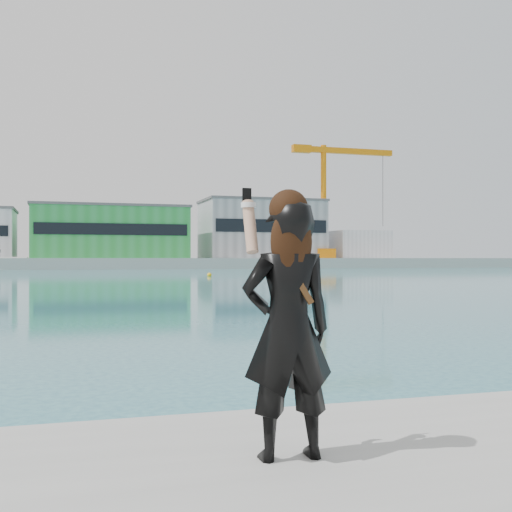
% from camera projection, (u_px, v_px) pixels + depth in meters
% --- Properties ---
extents(far_quay, '(320.00, 40.00, 2.00)m').
position_uv_depth(far_quay, '(68.00, 263.00, 128.77)').
color(far_quay, '#9E9E99').
rests_on(far_quay, ground).
extents(warehouse_green, '(30.60, 16.36, 10.50)m').
position_uv_depth(warehouse_green, '(110.00, 232.00, 129.15)').
color(warehouse_green, green).
rests_on(warehouse_green, far_quay).
extents(warehouse_grey_right, '(25.50, 15.35, 12.50)m').
position_uv_depth(warehouse_grey_right, '(261.00, 229.00, 138.37)').
color(warehouse_grey_right, gray).
rests_on(warehouse_grey_right, far_quay).
extents(ancillary_shed, '(12.00, 10.00, 6.00)m').
position_uv_depth(ancillary_shed, '(358.00, 245.00, 142.80)').
color(ancillary_shed, silver).
rests_on(ancillary_shed, far_quay).
extents(dock_crane, '(23.00, 4.00, 24.00)m').
position_uv_depth(dock_crane, '(329.00, 197.00, 136.46)').
color(dock_crane, orange).
rests_on(dock_crane, far_quay).
extents(flagpole_right, '(1.28, 0.16, 8.00)m').
position_uv_depth(flagpole_right, '(185.00, 235.00, 126.52)').
color(flagpole_right, silver).
rests_on(flagpole_right, far_quay).
extents(buoy_near, '(0.50, 0.50, 0.50)m').
position_uv_depth(buoy_near, '(209.00, 276.00, 71.50)').
color(buoy_near, yellow).
rests_on(buoy_near, ground).
extents(woman, '(0.60, 0.40, 1.73)m').
position_uv_depth(woman, '(288.00, 321.00, 4.07)').
color(woman, black).
rests_on(woman, near_quay).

